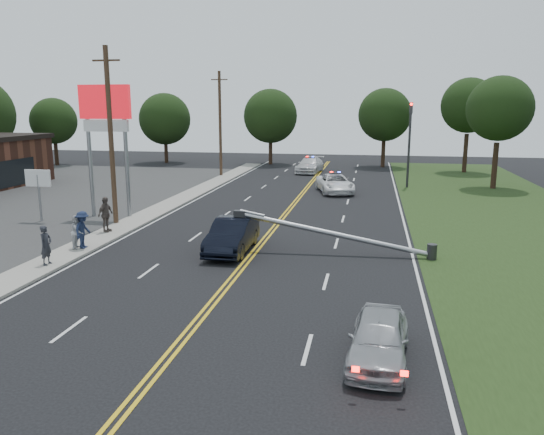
% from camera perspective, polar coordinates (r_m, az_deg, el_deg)
% --- Properties ---
extents(ground, '(120.00, 120.00, 0.00)m').
position_cam_1_polar(ground, '(18.04, -7.32, -10.20)').
color(ground, black).
rests_on(ground, ground).
extents(sidewalk, '(1.80, 70.00, 0.12)m').
position_cam_1_polar(sidewalk, '(30.02, -16.77, -1.50)').
color(sidewalk, gray).
rests_on(sidewalk, ground).
extents(centerline_yellow, '(0.36, 80.00, 0.00)m').
position_cam_1_polar(centerline_yellow, '(27.25, -0.85, -2.43)').
color(centerline_yellow, gold).
rests_on(centerline_yellow, ground).
extents(pylon_sign, '(3.20, 0.35, 8.00)m').
position_cam_1_polar(pylon_sign, '(33.79, -17.46, 10.08)').
color(pylon_sign, gray).
rests_on(pylon_sign, ground).
extents(small_sign, '(1.60, 0.14, 3.10)m').
position_cam_1_polar(small_sign, '(34.18, -23.84, 3.45)').
color(small_sign, gray).
rests_on(small_sign, ground).
extents(traffic_signal, '(0.28, 0.41, 7.05)m').
position_cam_1_polar(traffic_signal, '(46.03, 14.58, 8.35)').
color(traffic_signal, '#2D2D30').
rests_on(traffic_signal, ground).
extents(fallen_streetlight, '(9.36, 0.44, 1.91)m').
position_cam_1_polar(fallen_streetlight, '(24.59, 7.80, -1.94)').
color(fallen_streetlight, '#2D2D30').
rests_on(fallen_streetlight, ground).
extents(utility_pole_mid, '(1.60, 0.28, 10.00)m').
position_cam_1_polar(utility_pole_mid, '(31.45, -16.95, 8.35)').
color(utility_pole_mid, '#382619').
rests_on(utility_pole_mid, ground).
extents(utility_pole_far, '(1.60, 0.28, 10.00)m').
position_cam_1_polar(utility_pole_far, '(51.96, -5.60, 10.01)').
color(utility_pole_far, '#382619').
rests_on(utility_pole_far, ground).
extents(tree_4, '(5.21, 5.21, 7.68)m').
position_cam_1_polar(tree_4, '(66.52, -22.44, 9.57)').
color(tree_4, black).
rests_on(tree_4, ground).
extents(tree_5, '(6.11, 6.11, 8.29)m').
position_cam_1_polar(tree_5, '(65.65, -11.46, 10.34)').
color(tree_5, black).
rests_on(tree_5, ground).
extents(tree_6, '(6.24, 6.24, 8.72)m').
position_cam_1_polar(tree_6, '(62.71, -0.16, 10.84)').
color(tree_6, black).
rests_on(tree_6, ground).
extents(tree_7, '(5.84, 5.84, 8.71)m').
position_cam_1_polar(tree_7, '(61.06, 12.04, 10.74)').
color(tree_7, black).
rests_on(tree_7, ground).
extents(tree_8, '(5.56, 5.56, 9.59)m').
position_cam_1_polar(tree_8, '(58.43, 20.42, 11.21)').
color(tree_8, black).
rests_on(tree_8, ground).
extents(tree_9, '(5.26, 5.26, 9.18)m').
position_cam_1_polar(tree_9, '(47.61, 23.29, 10.69)').
color(tree_9, black).
rests_on(tree_9, ground).
extents(crashed_sedan, '(1.70, 4.80, 1.58)m').
position_cam_1_polar(crashed_sedan, '(25.04, -4.31, -1.92)').
color(crashed_sedan, black).
rests_on(crashed_sedan, ground).
extents(waiting_sedan, '(1.82, 3.94, 1.31)m').
position_cam_1_polar(waiting_sedan, '(14.87, 11.41, -12.59)').
color(waiting_sedan, '#A0A3A8').
rests_on(waiting_sedan, ground).
extents(emergency_a, '(3.70, 5.68, 1.45)m').
position_cam_1_polar(emergency_a, '(42.43, 6.79, 3.65)').
color(emergency_a, white).
rests_on(emergency_a, ground).
extents(emergency_b, '(2.75, 5.57, 1.56)m').
position_cam_1_polar(emergency_b, '(55.07, 4.10, 5.65)').
color(emergency_b, silver).
rests_on(emergency_b, ground).
extents(bystander_a, '(0.44, 0.64, 1.70)m').
position_cam_1_polar(bystander_a, '(24.50, -23.14, -2.74)').
color(bystander_a, '#25272D').
rests_on(bystander_a, sidewalk).
extents(bystander_b, '(0.73, 0.87, 1.60)m').
position_cam_1_polar(bystander_b, '(26.80, -20.18, -1.42)').
color(bystander_b, '#B2B2B7').
rests_on(bystander_b, sidewalk).
extents(bystander_c, '(0.72, 1.18, 1.79)m').
position_cam_1_polar(bystander_c, '(26.67, -19.68, -1.24)').
color(bystander_c, '#19223E').
rests_on(bystander_c, sidewalk).
extents(bystander_d, '(0.65, 1.18, 1.90)m').
position_cam_1_polar(bystander_d, '(29.72, -17.47, 0.32)').
color(bystander_d, '#524741').
rests_on(bystander_d, sidewalk).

